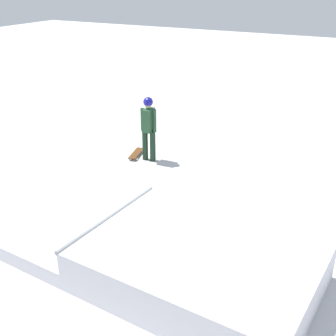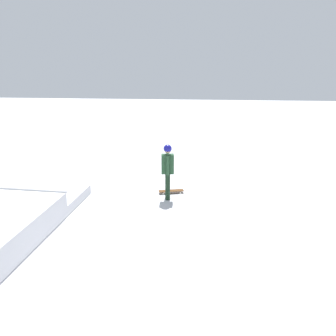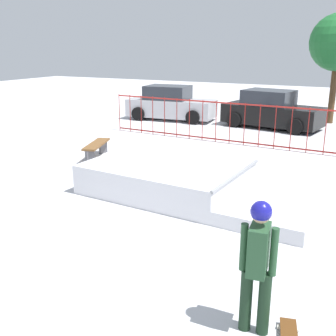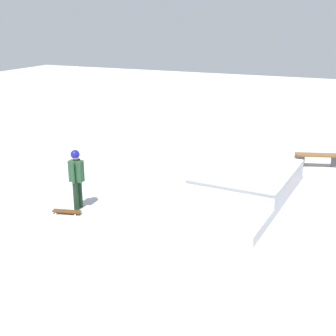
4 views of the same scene
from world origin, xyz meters
TOP-DOWN VIEW (x-y plane):
  - ground_plane at (0.00, 0.00)m, footprint 60.00×60.00m
  - skater at (2.79, -3.21)m, footprint 0.44×0.40m
  - skateboard at (3.25, -3.29)m, footprint 0.40×0.82m

SIDE VIEW (x-z plane):
  - ground_plane at x=0.00m, z-range 0.00..0.00m
  - skateboard at x=3.25m, z-range 0.03..0.12m
  - skater at x=2.79m, z-range 0.14..1.87m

